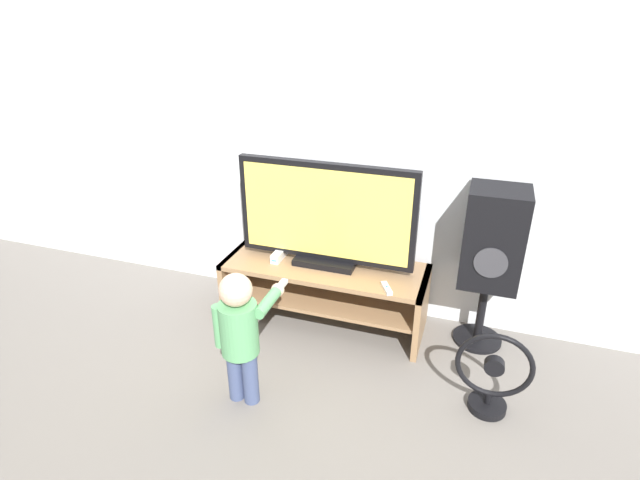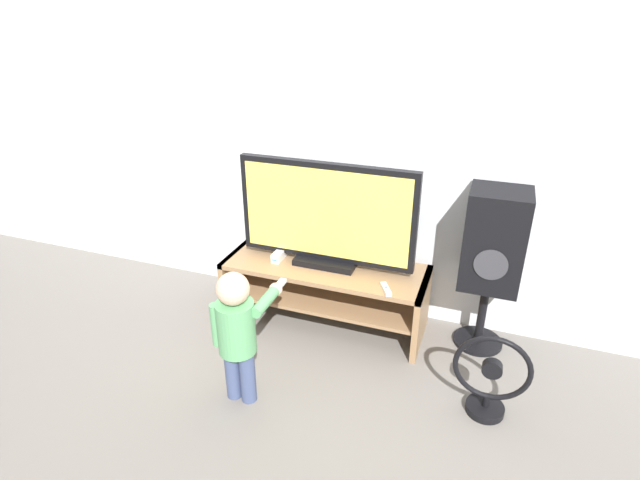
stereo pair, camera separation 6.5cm
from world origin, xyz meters
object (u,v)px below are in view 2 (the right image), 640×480
object	(u,v)px
television	(326,216)
game_console	(280,254)
floor_fan	(490,379)
speaker_tower	(494,244)
child	(238,327)
remote_primary	(386,289)

from	to	relation	value
television	game_console	distance (m)	0.43
television	floor_fan	xyz separation A→B (m)	(1.06, -0.50, -0.54)
speaker_tower	game_console	bearing A→B (deg)	-174.71
television	child	size ratio (longest dim) A/B	1.45
game_console	speaker_tower	bearing A→B (deg)	5.29
television	remote_primary	xyz separation A→B (m)	(0.43, -0.19, -0.32)
game_console	child	distance (m)	0.81
game_console	speaker_tower	world-z (taller)	speaker_tower
floor_fan	child	bearing A→B (deg)	-165.04
speaker_tower	floor_fan	distance (m)	0.76
television	floor_fan	size ratio (longest dim) A/B	2.34
television	speaker_tower	world-z (taller)	television
remote_primary	child	world-z (taller)	child
television	speaker_tower	distance (m)	0.98
floor_fan	game_console	bearing A→B (deg)	160.82
remote_primary	floor_fan	xyz separation A→B (m)	(0.62, -0.31, -0.22)
game_console	floor_fan	world-z (taller)	game_console
remote_primary	speaker_tower	world-z (taller)	speaker_tower
television	child	world-z (taller)	television
television	floor_fan	distance (m)	1.29
game_console	floor_fan	distance (m)	1.46
speaker_tower	floor_fan	bearing A→B (deg)	-82.50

